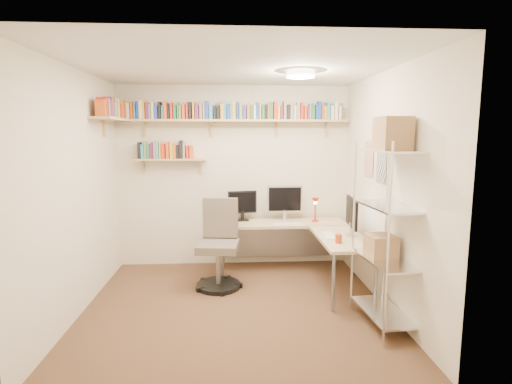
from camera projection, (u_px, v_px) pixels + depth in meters
ground at (236, 307)px, 4.29m from camera, size 3.20×3.20×0.00m
room_shell at (235, 163)px, 4.07m from camera, size 3.24×3.04×2.52m
wall_shelves at (201, 120)px, 5.26m from camera, size 3.12×1.09×0.80m
corner_desk at (288, 226)px, 5.19m from camera, size 1.76×1.68×1.15m
office_chair at (219, 250)px, 4.83m from camera, size 0.56×0.57×1.06m
wire_rack at (388, 201)px, 3.72m from camera, size 0.44×0.80×1.99m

